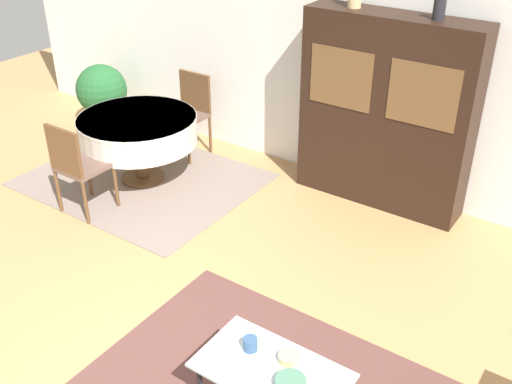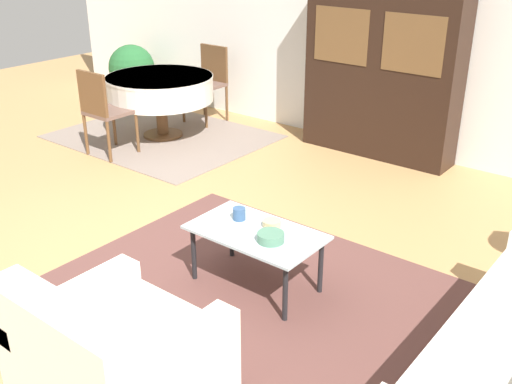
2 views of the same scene
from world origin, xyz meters
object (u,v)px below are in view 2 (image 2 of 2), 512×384
at_px(display_cabinet, 382,69).
at_px(bowl, 271,237).
at_px(bowl_small, 272,223).
at_px(dining_chair_far, 209,78).
at_px(potted_plant, 132,70).
at_px(dining_chair_near, 103,107).
at_px(coffee_table, 256,237).
at_px(armchair, 114,361).
at_px(cup, 239,214).
at_px(dining_table, 160,88).

relative_size(display_cabinet, bowl, 10.43).
relative_size(display_cabinet, bowl_small, 14.90).
distance_m(dining_chair_far, potted_plant, 1.46).
bearing_deg(potted_plant, display_cabinet, 4.46).
distance_m(dining_chair_near, potted_plant, 2.21).
relative_size(coffee_table, dining_chair_far, 0.97).
xyz_separation_m(armchair, cup, (-0.35, 1.46, 0.19)).
height_order(coffee_table, bowl, bowl).
xyz_separation_m(cup, bowl_small, (0.25, 0.05, -0.02)).
distance_m(armchair, cup, 1.51).
bearing_deg(dining_chair_near, bowl_small, -17.14).
bearing_deg(potted_plant, bowl_small, -30.13).
relative_size(coffee_table, cup, 10.09).
xyz_separation_m(bowl, potted_plant, (-4.61, 2.78, -0.00)).
bearing_deg(potted_plant, dining_table, -29.05).
distance_m(display_cabinet, dining_chair_far, 2.39).
bearing_deg(dining_table, armchair, -46.59).
xyz_separation_m(bowl_small, potted_plant, (-4.48, 2.60, 0.01)).
height_order(armchair, bowl, armchair).
xyz_separation_m(display_cabinet, dining_table, (-2.34, -1.10, -0.37)).
bearing_deg(dining_table, potted_plant, 150.95).
bearing_deg(bowl, dining_table, 148.01).
distance_m(cup, potted_plant, 5.00).
bearing_deg(cup, bowl_small, 12.11).
distance_m(bowl_small, potted_plant, 5.19).
relative_size(cup, bowl_small, 0.72).
bearing_deg(potted_plant, bowl, -31.08).
bearing_deg(dining_chair_near, bowl, -19.38).
bearing_deg(display_cabinet, cup, -81.63).
height_order(coffee_table, cup, cup).
xyz_separation_m(dining_chair_near, bowl, (3.15, -1.11, -0.08)).
bearing_deg(display_cabinet, armchair, -79.89).
distance_m(dining_chair_near, dining_chair_far, 1.72).
bearing_deg(coffee_table, potted_plant, 148.47).
bearing_deg(dining_chair_near, potted_plant, 131.05).
distance_m(dining_table, dining_chair_far, 0.86).
distance_m(dining_table, dining_chair_near, 0.86).
height_order(dining_chair_far, cup, dining_chair_far).
relative_size(armchair, cup, 10.10).
bearing_deg(display_cabinet, dining_table, -154.80).
distance_m(dining_chair_near, bowl, 3.35).
height_order(coffee_table, dining_chair_far, dining_chair_far).
distance_m(dining_chair_far, bowl, 4.24).
bearing_deg(bowl_small, cup, -167.89).
height_order(armchair, cup, armchair).
distance_m(display_cabinet, potted_plant, 3.84).
bearing_deg(dining_chair_far, bowl_small, 138.78).
relative_size(dining_chair_far, potted_plant, 1.15).
height_order(dining_table, bowl, dining_table).
distance_m(armchair, dining_chair_far, 5.22).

